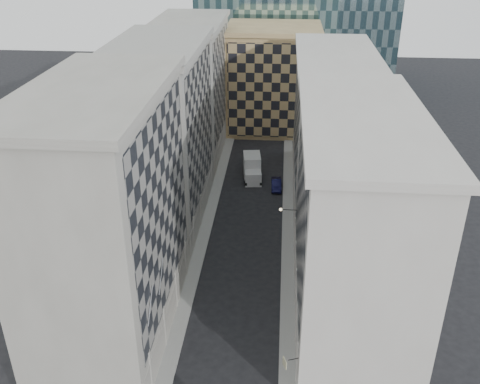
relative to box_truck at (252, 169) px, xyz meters
The scene contains 13 objects.
sidewalk_west 16.05m from the box_truck, 108.13° to the right, with size 1.50×100.00×0.15m, color gray.
sidewalk_east 16.23m from the box_truck, 70.02° to the right, with size 1.50×100.00×0.15m, color gray.
bldg_left_a 37.26m from the box_truck, 107.23° to the right, with size 10.80×22.80×23.70m.
bldg_left_b 18.92m from the box_truck, 131.02° to the right, with size 10.80×22.80×22.70m.
bldg_left_c 17.20m from the box_truck, 137.24° to the left, with size 10.80×22.80×21.70m.
bldg_right_a 33.38m from the box_truck, 69.73° to the right, with size 10.80×26.80×20.70m.
bldg_right_b 14.31m from the box_truck, 15.95° to the right, with size 10.80×28.80×19.70m.
tan_block 24.16m from the box_truck, 84.28° to the left, with size 16.80×14.80×18.80m.
flagpoles_left 40.13m from the box_truck, 98.17° to the right, with size 0.10×6.33×2.33m.
bracket_lamp 22.20m from the box_truck, 77.62° to the right, with size 1.98×0.36×0.36m.
box_truck is the anchor object (origin of this frame).
dark_car 5.21m from the box_truck, 42.85° to the right, with size 1.44×4.14×1.36m, color black.
shop_sign 42.58m from the box_truck, 82.94° to the right, with size 1.31×0.77×0.88m.
Camera 1 is at (3.96, -28.92, 35.21)m, focal length 40.00 mm.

